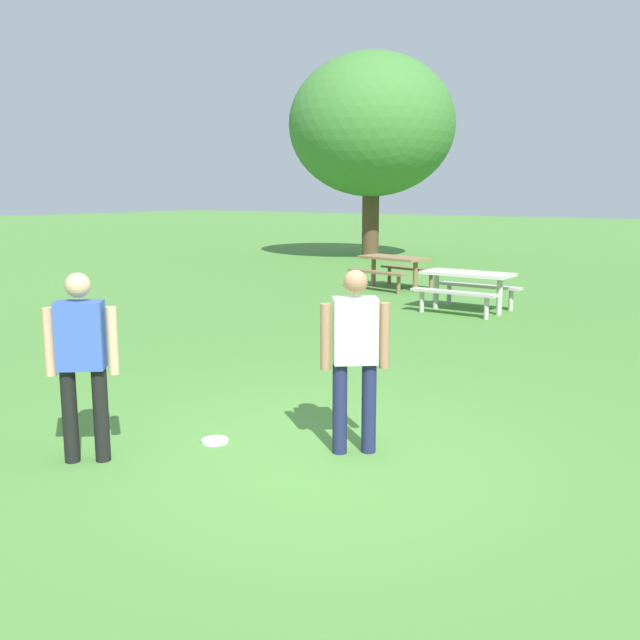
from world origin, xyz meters
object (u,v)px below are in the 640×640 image
person_thrower (82,355)px  picnic_table_near (467,283)px  person_catcher (355,349)px  tree_tall_left (372,126)px  picnic_table_far (394,265)px  frisbee (215,441)px

person_thrower → picnic_table_near: bearing=92.9°
person_catcher → tree_tall_left: (-9.54, 16.34, 3.54)m
person_thrower → picnic_table_far: size_ratio=0.83×
picnic_table_near → person_thrower: bearing=-87.1°
frisbee → picnic_table_near: picnic_table_near is taller
picnic_table_near → picnic_table_far: bearing=142.8°
frisbee → picnic_table_near: 8.31m
picnic_table_near → picnic_table_far: same height
person_catcher → tree_tall_left: tree_tall_left is taller
person_catcher → picnic_table_near: size_ratio=0.94×
frisbee → person_thrower: bearing=-120.8°
person_thrower → person_catcher: same height
person_thrower → frisbee: size_ratio=6.51×
person_catcher → picnic_table_near: (-2.25, 7.71, -0.38)m
person_thrower → frisbee: bearing=59.2°
picnic_table_near → tree_tall_left: (-7.30, 8.63, 3.92)m
tree_tall_left → picnic_table_near: bearing=-49.8°
person_thrower → person_catcher: bearing=39.8°
person_catcher → picnic_table_far: person_catcher is taller
frisbee → person_catcher: bearing=23.1°
frisbee → picnic_table_near: bearing=97.2°
picnic_table_far → tree_tall_left: 8.86m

